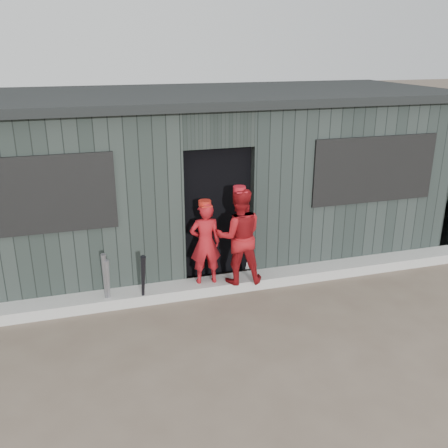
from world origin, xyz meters
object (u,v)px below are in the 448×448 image
object	(u,v)px
player_red_left	(205,243)
player_grey_back	(251,230)
bat_mid	(105,281)
bat_left	(108,284)
player_red_right	(239,236)
dugout	(195,174)
bat_right	(143,281)

from	to	relation	value
player_red_left	player_grey_back	size ratio (longest dim) A/B	0.90
bat_mid	bat_left	bearing A→B (deg)	17.70
player_red_right	player_grey_back	bearing A→B (deg)	-113.39
bat_left	player_red_right	distance (m)	1.86
bat_left	dugout	world-z (taller)	dugout
bat_mid	player_red_left	xyz separation A→B (m)	(1.38, 0.12, 0.33)
bat_right	player_red_right	bearing A→B (deg)	4.31
bat_left	player_red_left	bearing A→B (deg)	4.54
player_red_left	player_grey_back	bearing A→B (deg)	-145.00
bat_mid	dugout	distance (m)	2.58
player_red_left	player_red_right	distance (m)	0.47
player_red_right	dugout	bearing A→B (deg)	-74.34
bat_mid	bat_right	world-z (taller)	bat_mid
bat_left	player_red_left	size ratio (longest dim) A/B	0.61
bat_right	player_red_left	world-z (taller)	player_red_left
bat_right	dugout	distance (m)	2.39
bat_mid	bat_right	distance (m)	0.49
bat_left	bat_right	bearing A→B (deg)	-13.03
bat_left	player_grey_back	xyz separation A→B (m)	(2.20, 0.61, 0.29)
player_red_left	player_grey_back	distance (m)	0.99
player_grey_back	dugout	xyz separation A→B (m)	(-0.59, 1.17, 0.64)
bat_left	bat_right	size ratio (longest dim) A/B	0.92
player_red_left	dugout	bearing A→B (deg)	-94.61
dugout	player_red_right	bearing A→B (deg)	-83.91
bat_mid	player_grey_back	distance (m)	2.33
player_grey_back	bat_right	bearing A→B (deg)	-6.08
player_red_left	bat_mid	bearing A→B (deg)	9.06
bat_mid	dugout	xyz separation A→B (m)	(1.64, 1.79, 0.88)
player_grey_back	player_red_right	bearing A→B (deg)	28.70
bat_left	player_grey_back	world-z (taller)	player_grey_back
bat_left	bat_mid	world-z (taller)	bat_mid
dugout	bat_mid	bearing A→B (deg)	-132.44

